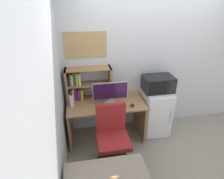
{
  "coord_description": "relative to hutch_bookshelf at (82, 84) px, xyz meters",
  "views": [
    {
      "loc": [
        -1.28,
        -3.03,
        2.3
      ],
      "look_at": [
        -0.8,
        -0.37,
        0.98
      ],
      "focal_mm": 29.65,
      "sensor_mm": 36.0,
      "label": 1
    }
  ],
  "objects": [
    {
      "name": "water_bottle",
      "position": [
        -0.19,
        -0.25,
        -0.17
      ],
      "size": [
        0.06,
        0.06,
        0.23
      ],
      "color": "silver",
      "rests_on": "desk"
    },
    {
      "name": "wall_corkboard",
      "position": [
        0.1,
        0.11,
        0.63
      ],
      "size": [
        0.68,
        0.02,
        0.41
      ],
      "primitive_type": "cube",
      "color": "tan"
    },
    {
      "name": "microwave",
      "position": [
        1.3,
        -0.18,
        -0.02
      ],
      "size": [
        0.51,
        0.36,
        0.27
      ],
      "color": "black",
      "rests_on": "mini_fridge"
    },
    {
      "name": "mini_fridge",
      "position": [
        1.3,
        -0.18,
        -0.58
      ],
      "size": [
        0.47,
        0.56,
        0.85
      ],
      "color": "white",
      "rests_on": "ground_plane"
    },
    {
      "name": "monitor",
      "position": [
        0.44,
        -0.26,
        -0.07
      ],
      "size": [
        0.58,
        0.2,
        0.38
      ],
      "color": "#B7B7BC",
      "rests_on": "desk"
    },
    {
      "name": "computer_mouse",
      "position": [
        0.78,
        -0.42,
        -0.26
      ],
      "size": [
        0.07,
        0.1,
        0.04
      ],
      "primitive_type": "ellipsoid",
      "color": "black",
      "rests_on": "desk"
    },
    {
      "name": "keyboard",
      "position": [
        0.45,
        -0.4,
        -0.27
      ],
      "size": [
        0.39,
        0.13,
        0.02
      ],
      "primitive_type": "cube",
      "color": "#333338",
      "rests_on": "desk"
    },
    {
      "name": "desk",
      "position": [
        0.37,
        -0.22,
        -0.5
      ],
      "size": [
        1.3,
        0.67,
        0.73
      ],
      "color": "#997047",
      "rests_on": "ground_plane"
    },
    {
      "name": "wall_left",
      "position": [
        -0.35,
        -1.48,
        0.29
      ],
      "size": [
        0.04,
        4.4,
        2.6
      ],
      "primitive_type": "cube",
      "color": "silver",
      "rests_on": "ground_plane"
    },
    {
      "name": "desk_chair",
      "position": [
        0.38,
        -0.8,
        -0.6
      ],
      "size": [
        0.53,
        0.53,
        0.95
      ],
      "color": "black",
      "rests_on": "ground_plane"
    },
    {
      "name": "hutch_bookshelf",
      "position": [
        0.0,
        0.0,
        0.0
      ],
      "size": [
        0.77,
        0.26,
        0.55
      ],
      "color": "#997047",
      "rests_on": "desk"
    },
    {
      "name": "wall_back",
      "position": [
        1.67,
        0.14,
        0.29
      ],
      "size": [
        6.4,
        0.04,
        2.6
      ],
      "primitive_type": "cube",
      "color": "silver",
      "rests_on": "ground_plane"
    }
  ]
}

